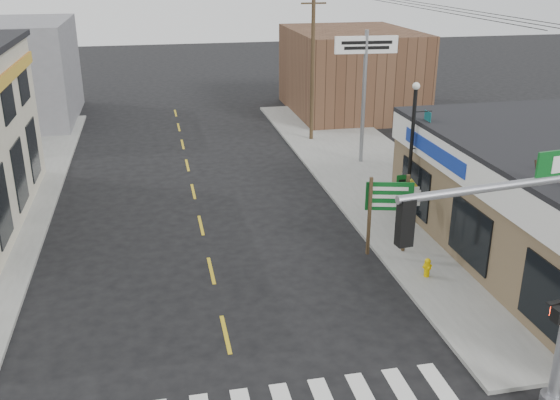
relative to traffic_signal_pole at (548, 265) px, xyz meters
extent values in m
cube|color=gray|center=(2.57, 13.79, -3.89)|extent=(6.00, 38.00, 0.13)
cube|color=gold|center=(-6.43, 8.79, -3.95)|extent=(0.12, 56.00, 0.01)
cube|color=brown|center=(5.57, 30.79, -1.16)|extent=(8.00, 10.00, 5.60)
cube|color=slate|center=(-17.43, 32.79, -0.76)|extent=(9.00, 10.00, 6.40)
cylinder|color=gray|center=(-1.53, 0.00, 2.01)|extent=(4.59, 0.17, 0.17)
cube|color=black|center=(-3.62, 0.00, 1.54)|extent=(0.29, 0.23, 0.94)
cube|color=#0C501A|center=(-0.28, 0.00, 2.32)|extent=(0.99, 0.05, 0.57)
cube|color=#483621|center=(-0.81, 8.68, -2.37)|extent=(0.10, 0.10, 2.92)
cube|color=#483621|center=(0.54, 8.68, -2.37)|extent=(0.10, 0.10, 2.92)
cube|color=#124C18|center=(-0.13, 8.62, -1.64)|extent=(1.67, 0.05, 1.04)
cylinder|color=#DCB100|center=(0.56, 6.65, -3.57)|extent=(0.19, 0.19, 0.53)
sphere|color=#DCB100|center=(0.56, 6.65, -3.27)|extent=(0.21, 0.21, 0.21)
cylinder|color=gray|center=(1.09, 9.66, -2.73)|extent=(0.05, 0.05, 2.21)
cube|color=gold|center=(1.09, 9.63, -1.89)|extent=(0.94, 0.03, 0.94)
cylinder|color=black|center=(1.77, 11.35, -1.13)|extent=(0.15, 0.15, 5.41)
sphere|color=silver|center=(1.77, 11.35, 1.63)|extent=(0.29, 0.29, 0.29)
cube|color=#105055|center=(2.34, 11.35, -0.09)|extent=(0.02, 0.57, 1.46)
cylinder|color=gray|center=(2.51, 19.23, -0.48)|extent=(0.20, 0.20, 6.70)
cube|color=white|center=(2.51, 19.23, 2.15)|extent=(3.15, 0.18, 0.84)
cylinder|color=black|center=(3.68, 4.77, -2.14)|extent=(0.21, 0.21, 3.38)
ellipsoid|color=#1B3615|center=(3.85, 5.28, -3.32)|extent=(1.36, 1.36, 1.02)
ellipsoid|color=black|center=(2.70, 9.85, -3.43)|extent=(1.06, 1.06, 0.79)
cylinder|color=#42311C|center=(1.07, 24.02, 0.26)|extent=(0.21, 0.21, 8.18)
cube|color=#42311C|center=(1.07, 24.02, 3.82)|extent=(1.42, 0.09, 0.09)
camera|label=1|loc=(-8.03, -10.47, 6.11)|focal=40.00mm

